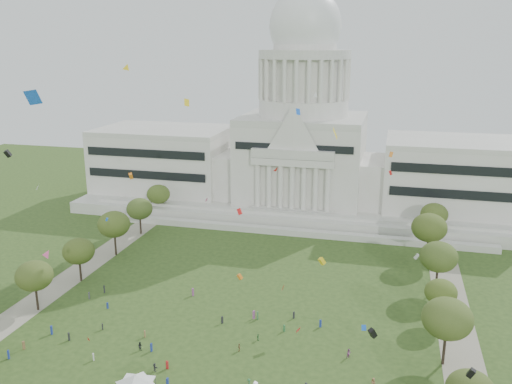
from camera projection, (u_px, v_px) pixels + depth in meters
ground at (195, 382)px, 98.40m from camera, size 400.00×400.00×0.00m
capitol at (302, 149)px, 198.61m from camera, size 160.00×64.50×91.30m
path_left at (59, 285)px, 137.91m from camera, size 8.00×160.00×0.04m
path_right at (457, 334)px, 114.93m from camera, size 8.00×160.00×0.04m
row_tree_l_2 at (34, 276)px, 123.10m from camera, size 8.42×8.42×11.97m
row_tree_r_2 at (447, 319)px, 101.56m from camera, size 9.55×9.55×13.58m
row_tree_l_3 at (79, 251)px, 138.46m from camera, size 8.12×8.12×11.55m
row_tree_r_3 at (441, 292)px, 118.11m from camera, size 7.01×7.01×9.98m
row_tree_l_4 at (114, 224)px, 155.44m from camera, size 9.29×9.29×13.21m
row_tree_r_4 at (439, 257)px, 131.97m from camera, size 9.19×9.19×13.06m
row_tree_l_5 at (140, 209)px, 173.33m from camera, size 8.33×8.33×11.85m
row_tree_r_5 at (429, 228)px, 150.93m from camera, size 9.82×9.82×13.96m
row_tree_l_6 at (158, 194)px, 190.70m from camera, size 8.19×8.19×11.64m
row_tree_r_6 at (434, 214)px, 167.47m from camera, size 8.42×8.42×11.97m
event_tent at (135, 379)px, 93.86m from camera, size 8.28×8.28×4.24m
person_0 at (373, 383)px, 96.47m from camera, size 1.21×1.11×2.07m
person_2 at (349, 353)px, 105.98m from camera, size 1.05×1.06×1.90m
person_3 at (249, 383)px, 96.73m from camera, size 0.87×1.26×1.78m
person_4 at (239, 347)px, 108.26m from camera, size 0.72×1.08×1.70m
person_5 at (155, 367)px, 101.58m from camera, size 1.68×1.36×1.71m
person_8 at (140, 346)px, 108.57m from camera, size 0.96×0.68×1.82m
person_10 at (258, 337)px, 112.17m from camera, size 0.80×1.00×1.50m
distant_crowd at (160, 330)px, 114.82m from camera, size 58.47×38.56×1.95m
kite_swarm at (188, 244)px, 96.09m from camera, size 93.04×103.65×52.79m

